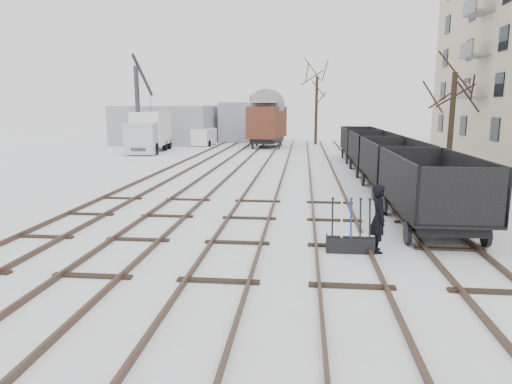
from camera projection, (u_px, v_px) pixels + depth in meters
ground at (237, 244)px, 13.33m from camera, size 120.00×120.00×0.00m
tracks at (271, 174)px, 26.68m from camera, size 13.90×52.00×0.16m
shed_left at (166, 124)px, 49.47m from camera, size 10.00×8.00×4.10m
shed_right at (253, 122)px, 52.42m from camera, size 7.00×6.00×4.50m
ground_frame at (350, 242)px, 12.51m from camera, size 1.30×0.43×1.49m
worker at (379, 218)px, 12.41m from camera, size 0.51×0.73×1.89m
freight_wagon_a at (430, 201)px, 14.79m from camera, size 2.37×5.92×2.42m
freight_wagon_b at (393, 173)px, 21.05m from camera, size 2.37×5.92×2.42m
freight_wagon_c at (372, 158)px, 27.30m from camera, size 2.37×5.92×2.42m
freight_wagon_d at (360, 148)px, 33.56m from camera, size 2.37×5.92×2.42m
box_van_wagon at (267, 121)px, 44.40m from camera, size 3.86×6.11×4.37m
lorry at (149, 132)px, 40.03m from camera, size 2.97×7.81×3.47m
panel_van at (204, 137)px, 46.82m from camera, size 1.92×3.99×1.71m
crane at (139, 127)px, 40.11m from camera, size 1.67×4.85×8.36m
tree_near at (451, 126)px, 25.28m from camera, size 0.30×0.30×5.80m
tree_far_left at (257, 120)px, 54.33m from camera, size 0.30×0.30×4.72m
tree_far_right at (316, 111)px, 47.73m from camera, size 0.30×0.30×7.04m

